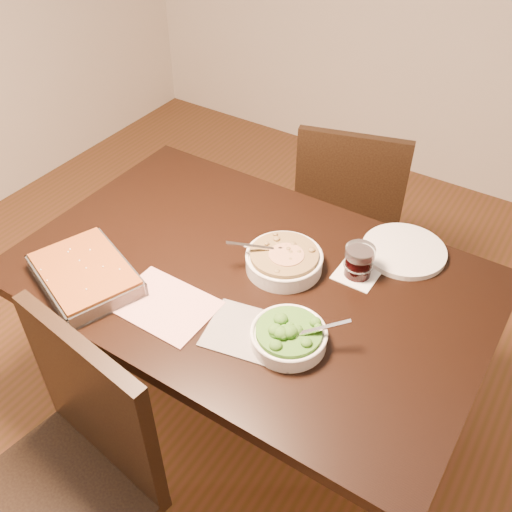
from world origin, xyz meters
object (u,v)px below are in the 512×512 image
at_px(broccoli_bowl, 289,336).
at_px(wine_tumbler, 359,261).
at_px(chair_far, 349,207).
at_px(table, 250,296).
at_px(dinner_plate, 404,251).
at_px(stew_bowl, 284,260).
at_px(baking_dish, 85,275).
at_px(chair_near, 70,472).

xyz_separation_m(broccoli_bowl, wine_tumbler, (0.04, 0.34, 0.03)).
height_order(wine_tumbler, chair_far, chair_far).
distance_m(table, wine_tumbler, 0.35).
distance_m(broccoli_bowl, dinner_plate, 0.52).
distance_m(stew_bowl, wine_tumbler, 0.22).
bearing_deg(broccoli_bowl, dinner_plate, 77.16).
bearing_deg(baking_dish, chair_far, 92.68).
xyz_separation_m(table, chair_near, (-0.11, -0.68, -0.13)).
bearing_deg(chair_far, broccoli_bowl, 88.86).
relative_size(stew_bowl, wine_tumbler, 2.39).
relative_size(wine_tumbler, dinner_plate, 0.38).
xyz_separation_m(stew_bowl, broccoli_bowl, (0.16, -0.25, -0.00)).
height_order(chair_near, chair_far, chair_near).
bearing_deg(table, chair_near, -98.92).
bearing_deg(dinner_plate, baking_dish, -139.20).
bearing_deg(wine_tumbler, chair_near, -113.94).
height_order(dinner_plate, chair_far, chair_far).
xyz_separation_m(broccoli_bowl, chair_far, (-0.26, 0.97, -0.28)).
relative_size(broccoli_bowl, wine_tumbler, 2.13).
relative_size(table, dinner_plate, 5.38).
distance_m(wine_tumbler, chair_near, 0.97).
bearing_deg(chair_near, stew_bowl, 84.19).
bearing_deg(chair_far, wine_tumbler, 99.22).
xyz_separation_m(table, chair_far, (-0.03, 0.80, -0.15)).
bearing_deg(broccoli_bowl, chair_far, 105.05).
bearing_deg(chair_far, dinner_plate, 113.41).
relative_size(wine_tumbler, chair_far, 0.11).
height_order(stew_bowl, wine_tumbler, wine_tumbler).
bearing_deg(wine_tumbler, broccoli_bowl, -96.20).
relative_size(baking_dish, chair_far, 0.43).
distance_m(broccoli_bowl, chair_near, 0.66).
distance_m(stew_bowl, broccoli_bowl, 0.30).
bearing_deg(broccoli_bowl, wine_tumbler, 83.80).
relative_size(table, chair_near, 1.48).
distance_m(stew_bowl, chair_far, 0.78).
xyz_separation_m(table, dinner_plate, (0.35, 0.34, 0.10)).
height_order(stew_bowl, baking_dish, stew_bowl).
bearing_deg(stew_bowl, wine_tumbler, 25.15).
xyz_separation_m(broccoli_bowl, chair_near, (-0.34, -0.51, -0.25)).
height_order(stew_bowl, broccoli_bowl, stew_bowl).
relative_size(stew_bowl, baking_dish, 0.60).
bearing_deg(chair_near, baking_dish, 132.77).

